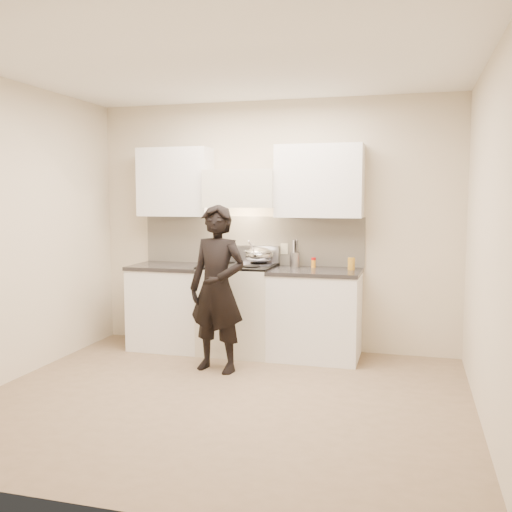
# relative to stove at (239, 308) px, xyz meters

# --- Properties ---
(ground_plane) EXTENTS (4.00, 4.00, 0.00)m
(ground_plane) POSITION_rel_stove_xyz_m (0.30, -1.42, -0.47)
(ground_plane) COLOR #897156
(room_shell) EXTENTS (4.04, 3.54, 2.70)m
(room_shell) POSITION_rel_stove_xyz_m (0.24, -1.05, 1.12)
(room_shell) COLOR beige
(room_shell) RESTS_ON ground
(stove) EXTENTS (0.76, 0.65, 0.96)m
(stove) POSITION_rel_stove_xyz_m (0.00, 0.00, 0.00)
(stove) COLOR beige
(stove) RESTS_ON ground
(counter_right) EXTENTS (0.92, 0.67, 0.92)m
(counter_right) POSITION_rel_stove_xyz_m (0.83, 0.00, -0.01)
(counter_right) COLOR white
(counter_right) RESTS_ON ground
(counter_left) EXTENTS (0.82, 0.67, 0.92)m
(counter_left) POSITION_rel_stove_xyz_m (-0.78, 0.00, -0.01)
(counter_left) COLOR white
(counter_left) RESTS_ON ground
(wok) EXTENTS (0.32, 0.40, 0.26)m
(wok) POSITION_rel_stove_xyz_m (0.20, 0.10, 0.57)
(wok) COLOR silver
(wok) RESTS_ON stove
(stock_pot) EXTENTS (0.32, 0.26, 0.15)m
(stock_pot) POSITION_rel_stove_xyz_m (-0.20, -0.14, 0.56)
(stock_pot) COLOR silver
(stock_pot) RESTS_ON stove
(utensil_crock) EXTENTS (0.11, 0.11, 0.29)m
(utensil_crock) POSITION_rel_stove_xyz_m (0.57, 0.20, 0.53)
(utensil_crock) COLOR #98979D
(utensil_crock) RESTS_ON counter_right
(spice_jar) EXTENTS (0.05, 0.05, 0.11)m
(spice_jar) POSITION_rel_stove_xyz_m (0.78, 0.18, 0.50)
(spice_jar) COLOR orange
(spice_jar) RESTS_ON counter_right
(oil_glass) EXTENTS (0.07, 0.07, 0.13)m
(oil_glass) POSITION_rel_stove_xyz_m (1.18, 0.07, 0.51)
(oil_glass) COLOR #BA8423
(oil_glass) RESTS_ON counter_right
(person) EXTENTS (0.64, 0.49, 1.59)m
(person) POSITION_rel_stove_xyz_m (0.00, -0.69, 0.32)
(person) COLOR black
(person) RESTS_ON ground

